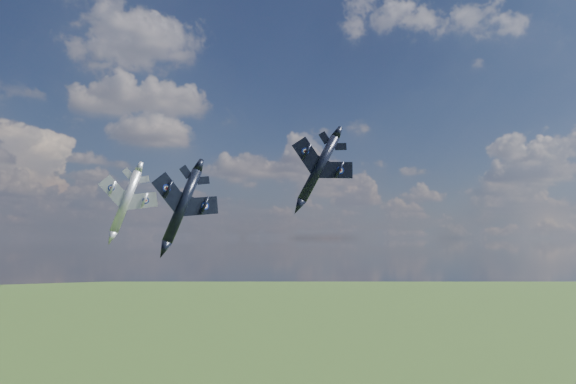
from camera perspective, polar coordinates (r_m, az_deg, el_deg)
name	(u,v)px	position (r m, az deg, el deg)	size (l,w,h in m)	color
jet_lead_navy	(182,206)	(77.60, -10.69, -1.38)	(10.54, 14.70, 3.04)	black
jet_high_navy	(319,168)	(90.11, 3.14, 2.41)	(11.46, 15.98, 3.31)	black
jet_left_silver	(126,201)	(82.55, -16.15, -0.93)	(9.03, 12.59, 2.61)	#A8A9B3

